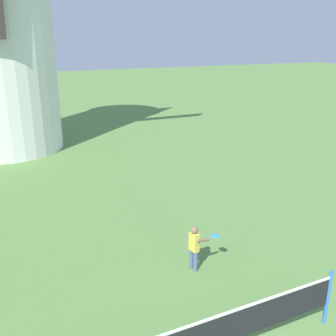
% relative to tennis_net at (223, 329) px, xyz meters
% --- Properties ---
extents(tennis_net, '(4.50, 0.06, 1.10)m').
position_rel_tennis_net_xyz_m(tennis_net, '(0.00, 0.00, 0.00)').
color(tennis_net, blue).
rests_on(tennis_net, ground_plane).
extents(player_far, '(0.69, 0.38, 1.06)m').
position_rel_tennis_net_xyz_m(player_far, '(0.92, 2.54, -0.08)').
color(player_far, slate).
rests_on(player_far, ground_plane).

